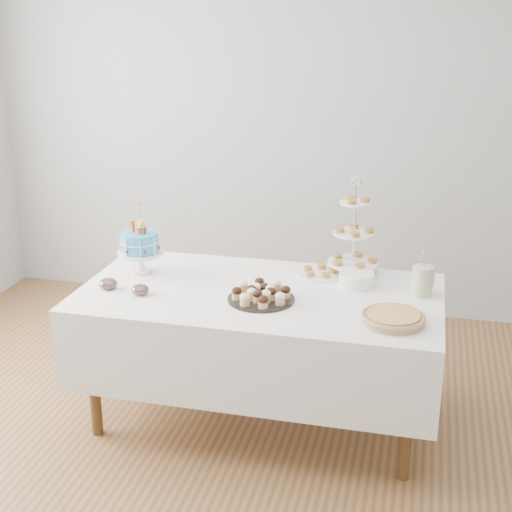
% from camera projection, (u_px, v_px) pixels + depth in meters
% --- Properties ---
extents(floor, '(5.00, 5.00, 0.00)m').
position_uv_depth(floor, '(246.00, 447.00, 3.78)').
color(floor, brown).
rests_on(floor, ground).
extents(walls, '(5.04, 4.04, 2.70)m').
position_uv_depth(walls, '(245.00, 200.00, 3.34)').
color(walls, '#9C9FA1').
rests_on(walls, floor).
extents(table, '(1.92, 1.02, 0.77)m').
position_uv_depth(table, '(260.00, 330.00, 3.88)').
color(table, white).
rests_on(table, floor).
extents(birthday_cake, '(0.26, 0.26, 0.40)m').
position_uv_depth(birthday_cake, '(141.00, 254.00, 4.04)').
color(birthday_cake, white).
rests_on(birthday_cake, table).
extents(cupcake_tray, '(0.35, 0.35, 0.08)m').
position_uv_depth(cupcake_tray, '(261.00, 293.00, 3.67)').
color(cupcake_tray, black).
rests_on(cupcake_tray, table).
extents(pie, '(0.31, 0.31, 0.05)m').
position_uv_depth(pie, '(393.00, 318.00, 3.40)').
color(pie, tan).
rests_on(pie, table).
extents(tiered_stand, '(0.29, 0.29, 0.56)m').
position_uv_depth(tiered_stand, '(354.00, 234.00, 3.99)').
color(tiered_stand, silver).
rests_on(tiered_stand, table).
extents(plate_stack, '(0.19, 0.19, 0.07)m').
position_uv_depth(plate_stack, '(357.00, 279.00, 3.87)').
color(plate_stack, white).
rests_on(plate_stack, table).
extents(pastry_plate, '(0.26, 0.26, 0.04)m').
position_uv_depth(pastry_plate, '(320.00, 272.00, 4.03)').
color(pastry_plate, white).
rests_on(pastry_plate, table).
extents(jam_bowl_a, '(0.10, 0.10, 0.06)m').
position_uv_depth(jam_bowl_a, '(140.00, 290.00, 3.75)').
color(jam_bowl_a, silver).
rests_on(jam_bowl_a, table).
extents(jam_bowl_b, '(0.10, 0.10, 0.06)m').
position_uv_depth(jam_bowl_b, '(108.00, 284.00, 3.83)').
color(jam_bowl_b, silver).
rests_on(jam_bowl_b, table).
extents(utensil_pitcher, '(0.11, 0.11, 0.24)m').
position_uv_depth(utensil_pitcher, '(422.00, 280.00, 3.73)').
color(utensil_pitcher, silver).
rests_on(utensil_pitcher, table).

